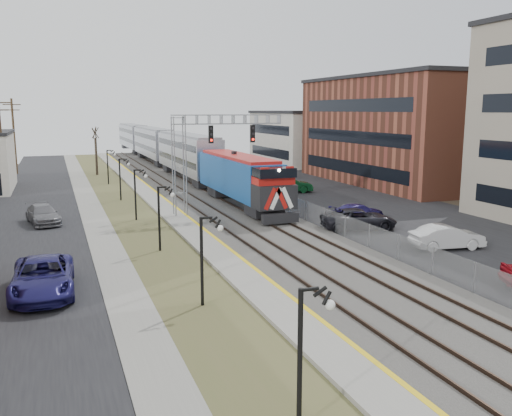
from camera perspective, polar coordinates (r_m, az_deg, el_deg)
ground at (r=19.03m, az=13.30°, el=-16.52°), size 160.00×160.00×0.00m
street_west at (r=49.75m, az=-22.22°, el=-0.30°), size 7.00×120.00×0.04m
sidewalk at (r=49.79m, az=-17.05°, el=0.05°), size 2.00×120.00×0.08m
grass_median at (r=50.05m, az=-13.63°, el=0.25°), size 4.00×120.00×0.06m
platform at (r=50.46m, az=-10.25°, el=0.56°), size 2.00×120.00×0.24m
ballast_bed at (r=51.56m, az=-4.78°, el=0.87°), size 8.00×120.00×0.20m
parking_lot at (r=55.97m, az=7.13°, el=1.49°), size 16.00×120.00×0.04m
platform_edge at (r=50.60m, az=-9.28°, el=0.76°), size 0.24×120.00×0.01m
track_near at (r=51.04m, az=-6.94°, el=0.94°), size 1.58×120.00×0.15m
track_far at (r=51.95m, az=-3.19°, el=1.16°), size 1.58×120.00×0.15m
train at (r=81.72m, az=-9.76°, el=6.22°), size 3.00×85.85×5.33m
signal_gantry at (r=43.48m, az=-5.91°, el=6.39°), size 9.00×1.07×8.15m
lampposts at (r=33.42m, az=-10.25°, el=-1.09°), size 0.14×62.14×4.00m
fence at (r=52.73m, az=-0.39°, el=1.89°), size 0.04×120.00×1.60m
buildings_east at (r=60.18m, az=21.02°, el=7.52°), size 16.00×76.00×15.00m
bare_trees at (r=53.31m, az=-23.56°, el=3.18°), size 12.30×42.30×5.95m
car_lot_b at (r=35.40m, az=19.46°, el=-2.96°), size 4.72×2.25×1.49m
car_lot_c at (r=39.54m, az=10.77°, el=-1.20°), size 5.80×3.54×1.50m
car_lot_d at (r=42.44m, az=10.65°, el=-0.51°), size 4.98×3.00×1.35m
car_lot_e at (r=43.59m, az=10.41°, el=-0.28°), size 3.96×2.27×1.27m
car_lot_f at (r=56.38m, az=3.50°, el=2.41°), size 5.07×2.71×1.59m
car_street_a at (r=27.18m, az=-21.53°, el=-6.84°), size 2.92×6.02×1.65m
car_street_b at (r=43.87m, az=-21.51°, el=-0.68°), size 2.88×5.13×1.40m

